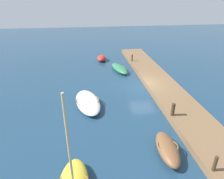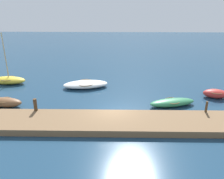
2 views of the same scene
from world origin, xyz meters
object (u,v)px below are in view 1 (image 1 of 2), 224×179
object	(u,v)px
rowboat_green	(119,68)
dinghy_red	(102,58)
mooring_post_west	(215,164)
motorboat_white	(88,102)
rowboat_brown	(167,148)
mooring_post_mid_east	(132,58)
mooring_post_mid_west	(173,109)

from	to	relation	value
rowboat_green	dinghy_red	distance (m)	4.85
rowboat_green	dinghy_red	world-z (taller)	dinghy_red
rowboat_green	mooring_post_west	distance (m)	16.92
motorboat_white	mooring_post_west	bearing A→B (deg)	-153.33
motorboat_white	rowboat_brown	size ratio (longest dim) A/B	1.51
rowboat_green	mooring_post_west	xyz separation A→B (m)	(-16.77, -2.12, 0.66)
mooring_post_west	mooring_post_mid_east	size ratio (longest dim) A/B	1.04
motorboat_white	mooring_post_mid_west	distance (m)	7.17
rowboat_brown	dinghy_red	xyz separation A→B (m)	(19.25, 2.25, 0.01)
dinghy_red	mooring_post_west	world-z (taller)	mooring_post_west
rowboat_green	dinghy_red	bearing A→B (deg)	9.68
mooring_post_mid_west	mooring_post_mid_east	world-z (taller)	mooring_post_mid_west
rowboat_green	motorboat_white	bearing A→B (deg)	139.78
motorboat_white	mooring_post_mid_west	world-z (taller)	mooring_post_mid_west
motorboat_white	mooring_post_mid_east	world-z (taller)	mooring_post_mid_east
dinghy_red	mooring_post_mid_east	world-z (taller)	mooring_post_mid_east
mooring_post_mid_west	mooring_post_mid_east	size ratio (longest dim) A/B	1.12
mooring_post_mid_east	mooring_post_west	bearing A→B (deg)	180.00
dinghy_red	mooring_post_mid_west	xyz separation A→B (m)	(-15.90, -3.97, 0.60)
mooring_post_west	mooring_post_mid_west	world-z (taller)	mooring_post_mid_west
rowboat_green	dinghy_red	xyz separation A→B (m)	(4.48, 1.85, 0.09)
mooring_post_mid_west	mooring_post_mid_east	bearing A→B (deg)	0.00
mooring_post_mid_east	mooring_post_mid_west	bearing A→B (deg)	180.00
dinghy_red	mooring_post_mid_west	size ratio (longest dim) A/B	2.44
rowboat_brown	mooring_post_mid_west	distance (m)	3.81
mooring_post_west	mooring_post_mid_west	distance (m)	5.35
dinghy_red	mooring_post_west	xyz separation A→B (m)	(-21.25, -3.97, 0.57)
motorboat_white	rowboat_brown	distance (m)	8.06
motorboat_white	dinghy_red	distance (m)	12.88
dinghy_red	mooring_post_mid_east	size ratio (longest dim) A/B	2.72
mooring_post_west	rowboat_brown	bearing A→B (deg)	40.55
rowboat_brown	rowboat_green	world-z (taller)	rowboat_brown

